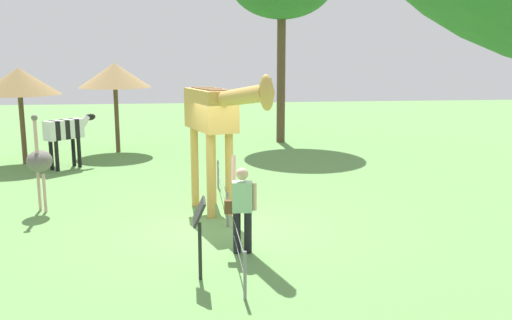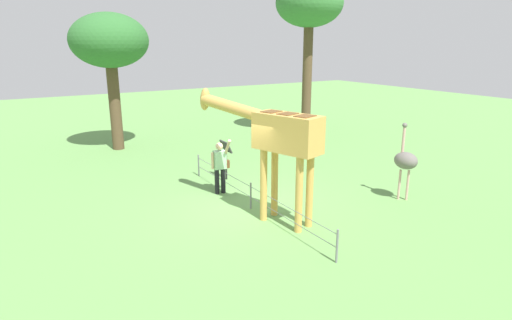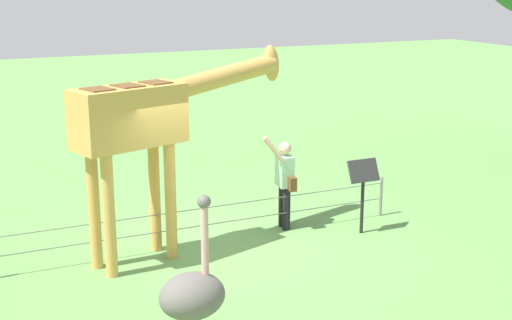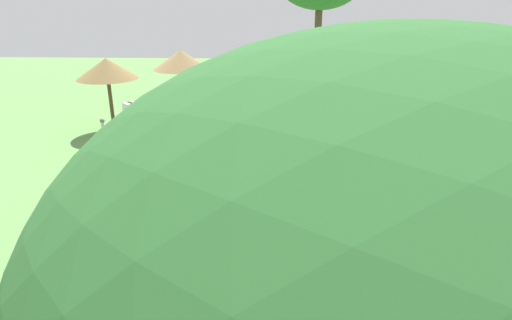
# 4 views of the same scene
# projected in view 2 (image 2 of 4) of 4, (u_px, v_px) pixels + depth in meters

# --- Properties ---
(ground_plane) EXTENTS (60.00, 60.00, 0.00)m
(ground_plane) POSITION_uv_depth(u_px,v_px,m) (253.00, 208.00, 11.79)
(ground_plane) COLOR #60934C
(giraffe) EXTENTS (3.90, 1.63, 3.23)m
(giraffe) POSITION_uv_depth(u_px,v_px,m) (276.00, 136.00, 10.45)
(giraffe) COLOR gold
(giraffe) RESTS_ON ground_plane
(visitor) EXTENTS (0.62, 0.59, 1.74)m
(visitor) POSITION_uv_depth(u_px,v_px,m) (220.00, 165.00, 12.70)
(visitor) COLOR black
(visitor) RESTS_ON ground_plane
(ostrich) EXTENTS (0.70, 0.56, 2.25)m
(ostrich) POSITION_uv_depth(u_px,v_px,m) (406.00, 161.00, 12.11)
(ostrich) COLOR #CC9E93
(ostrich) RESTS_ON ground_plane
(tree_east) EXTENTS (3.14, 3.14, 7.29)m
(tree_east) POSITION_uv_depth(u_px,v_px,m) (309.00, 7.00, 19.69)
(tree_east) COLOR brown
(tree_east) RESTS_ON ground_plane
(tree_northeast) EXTENTS (3.13, 3.13, 5.61)m
(tree_northeast) POSITION_uv_depth(u_px,v_px,m) (109.00, 43.00, 17.15)
(tree_northeast) COLOR brown
(tree_northeast) RESTS_ON ground_plane
(info_sign) EXTENTS (0.56, 0.21, 1.32)m
(info_sign) POSITION_uv_depth(u_px,v_px,m) (226.00, 152.00, 14.01)
(info_sign) COLOR black
(info_sign) RESTS_ON ground_plane
(wire_fence) EXTENTS (7.05, 0.05, 0.75)m
(wire_fence) POSITION_uv_depth(u_px,v_px,m) (251.00, 195.00, 11.64)
(wire_fence) COLOR slate
(wire_fence) RESTS_ON ground_plane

